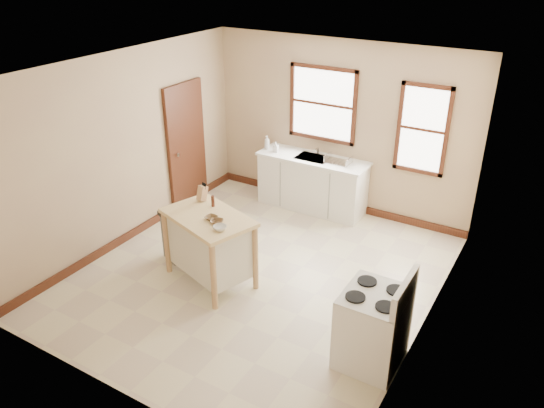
# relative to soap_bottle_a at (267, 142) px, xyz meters

# --- Properties ---
(floor) EXTENTS (5.00, 5.00, 0.00)m
(floor) POSITION_rel_soap_bottle_a_xyz_m (1.15, -2.14, -1.04)
(floor) COLOR beige
(floor) RESTS_ON ground
(ceiling) EXTENTS (5.00, 5.00, 0.00)m
(ceiling) POSITION_rel_soap_bottle_a_xyz_m (1.15, -2.14, 1.76)
(ceiling) COLOR white
(ceiling) RESTS_ON ground
(wall_back) EXTENTS (4.50, 0.04, 2.80)m
(wall_back) POSITION_rel_soap_bottle_a_xyz_m (1.15, 0.36, 0.36)
(wall_back) COLOR tan
(wall_back) RESTS_ON ground
(wall_left) EXTENTS (0.04, 5.00, 2.80)m
(wall_left) POSITION_rel_soap_bottle_a_xyz_m (-1.10, -2.14, 0.36)
(wall_left) COLOR tan
(wall_left) RESTS_ON ground
(wall_right) EXTENTS (0.04, 5.00, 2.80)m
(wall_right) POSITION_rel_soap_bottle_a_xyz_m (3.40, -2.14, 0.36)
(wall_right) COLOR tan
(wall_right) RESTS_ON ground
(window_main) EXTENTS (1.17, 0.06, 1.22)m
(window_main) POSITION_rel_soap_bottle_a_xyz_m (0.85, 0.34, 0.71)
(window_main) COLOR #421D12
(window_main) RESTS_ON wall_back
(window_side) EXTENTS (0.77, 0.06, 1.37)m
(window_side) POSITION_rel_soap_bottle_a_xyz_m (2.50, 0.34, 0.56)
(window_side) COLOR #421D12
(window_side) RESTS_ON wall_back
(door_left) EXTENTS (0.06, 0.90, 2.10)m
(door_left) POSITION_rel_soap_bottle_a_xyz_m (-1.06, -0.84, 0.01)
(door_left) COLOR #421D12
(door_left) RESTS_ON ground
(baseboard_back) EXTENTS (4.50, 0.04, 0.12)m
(baseboard_back) POSITION_rel_soap_bottle_a_xyz_m (1.15, 0.33, -0.98)
(baseboard_back) COLOR #421D12
(baseboard_back) RESTS_ON ground
(baseboard_left) EXTENTS (0.04, 5.00, 0.12)m
(baseboard_left) POSITION_rel_soap_bottle_a_xyz_m (-1.07, -2.14, -0.98)
(baseboard_left) COLOR #421D12
(baseboard_left) RESTS_ON ground
(sink_counter) EXTENTS (1.86, 0.62, 0.92)m
(sink_counter) POSITION_rel_soap_bottle_a_xyz_m (0.85, 0.06, -0.58)
(sink_counter) COLOR white
(sink_counter) RESTS_ON ground
(faucet) EXTENTS (0.03, 0.03, 0.22)m
(faucet) POSITION_rel_soap_bottle_a_xyz_m (0.85, 0.24, -0.01)
(faucet) COLOR silver
(faucet) RESTS_ON sink_counter
(soap_bottle_a) EXTENTS (0.09, 0.09, 0.24)m
(soap_bottle_a) POSITION_rel_soap_bottle_a_xyz_m (0.00, 0.00, 0.00)
(soap_bottle_a) COLOR #B2B2B2
(soap_bottle_a) RESTS_ON sink_counter
(soap_bottle_b) EXTENTS (0.09, 0.09, 0.18)m
(soap_bottle_b) POSITION_rel_soap_bottle_a_xyz_m (0.19, -0.03, -0.03)
(soap_bottle_b) COLOR #B2B2B2
(soap_bottle_b) RESTS_ON sink_counter
(dish_rack) EXTENTS (0.48, 0.42, 0.10)m
(dish_rack) POSITION_rel_soap_bottle_a_xyz_m (1.30, 0.06, -0.07)
(dish_rack) COLOR silver
(dish_rack) RESTS_ON sink_counter
(kitchen_island) EXTENTS (1.37, 1.09, 0.97)m
(kitchen_island) POSITION_rel_soap_bottle_a_xyz_m (0.67, -2.56, -0.55)
(kitchen_island) COLOR #EECB8C
(kitchen_island) RESTS_ON ground
(knife_block) EXTENTS (0.12, 0.12, 0.20)m
(knife_block) POSITION_rel_soap_bottle_a_xyz_m (0.34, -2.24, 0.03)
(knife_block) COLOR tan
(knife_block) RESTS_ON kitchen_island
(pepper_grinder) EXTENTS (0.06, 0.06, 0.15)m
(pepper_grinder) POSITION_rel_soap_bottle_a_xyz_m (0.57, -2.31, 0.01)
(pepper_grinder) COLOR #421C12
(pepper_grinder) RESTS_ON kitchen_island
(bowl_a) EXTENTS (0.17, 0.17, 0.04)m
(bowl_a) POSITION_rel_soap_bottle_a_xyz_m (0.76, -2.61, -0.05)
(bowl_a) COLOR brown
(bowl_a) RESTS_ON kitchen_island
(bowl_b) EXTENTS (0.20, 0.20, 0.04)m
(bowl_b) POSITION_rel_soap_bottle_a_xyz_m (0.88, -2.65, -0.05)
(bowl_b) COLOR brown
(bowl_b) RESTS_ON kitchen_island
(bowl_c) EXTENTS (0.21, 0.21, 0.05)m
(bowl_c) POSITION_rel_soap_bottle_a_xyz_m (1.02, -2.78, -0.04)
(bowl_c) COLOR silver
(bowl_c) RESTS_ON kitchen_island
(trash_bin) EXTENTS (0.47, 0.43, 0.73)m
(trash_bin) POSITION_rel_soap_bottle_a_xyz_m (-0.08, -2.37, -0.67)
(trash_bin) COLOR #60605E
(trash_bin) RESTS_ON ground
(gas_stove) EXTENTS (0.70, 0.71, 1.14)m
(gas_stove) POSITION_rel_soap_bottle_a_xyz_m (3.07, -2.91, -0.47)
(gas_stove) COLOR white
(gas_stove) RESTS_ON ground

